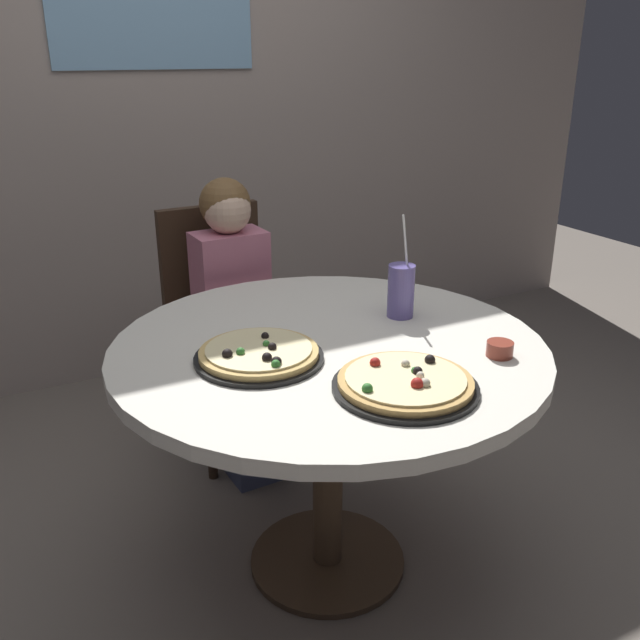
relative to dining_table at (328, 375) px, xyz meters
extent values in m
plane|color=slate|center=(0.00, 0.00, -0.65)|extent=(8.00, 8.00, 0.00)
cube|color=#A8998E|center=(0.00, 1.73, 0.80)|extent=(5.20, 0.12, 2.90)
cylinder|color=silver|center=(0.00, 0.00, 0.08)|extent=(1.20, 1.20, 0.04)
cylinder|color=#4C3826|center=(0.00, 0.00, -0.29)|extent=(0.09, 0.09, 0.69)
cylinder|color=#4C3826|center=(0.00, 0.00, -0.64)|extent=(0.48, 0.48, 0.02)
cube|color=#382619|center=(0.00, 0.78, -0.22)|extent=(0.42, 0.42, 0.04)
cube|color=#382619|center=(-0.01, 0.96, 0.04)|extent=(0.40, 0.06, 0.52)
cylinder|color=#382619|center=(-0.16, 0.60, -0.45)|extent=(0.04, 0.04, 0.41)
cylinder|color=#382619|center=(0.18, 0.62, -0.45)|extent=(0.04, 0.04, 0.41)
cylinder|color=#382619|center=(-0.18, 0.94, -0.45)|extent=(0.04, 0.04, 0.41)
cylinder|color=#382619|center=(0.16, 0.96, -0.45)|extent=(0.04, 0.04, 0.41)
cube|color=#3F4766|center=(0.01, 0.62, -0.43)|extent=(0.25, 0.33, 0.45)
cube|color=#CC728C|center=(0.00, 0.76, 0.02)|extent=(0.27, 0.17, 0.44)
sphere|color=beige|center=(0.00, 0.76, 0.32)|extent=(0.17, 0.17, 0.17)
sphere|color=brown|center=(0.00, 0.78, 0.34)|extent=(0.18, 0.18, 0.18)
cylinder|color=black|center=(-0.21, -0.01, 0.11)|extent=(0.34, 0.34, 0.01)
cylinder|color=#D8B266|center=(-0.21, -0.01, 0.12)|extent=(0.31, 0.31, 0.02)
cylinder|color=beige|center=(-0.21, -0.01, 0.13)|extent=(0.28, 0.28, 0.01)
sphere|color=#387F33|center=(-0.27, -0.03, 0.14)|extent=(0.02, 0.02, 0.02)
sphere|color=#387F33|center=(-0.22, -0.13, 0.14)|extent=(0.02, 0.02, 0.02)
sphere|color=black|center=(-0.21, -0.12, 0.14)|extent=(0.03, 0.03, 0.03)
sphere|color=black|center=(-0.18, -0.03, 0.14)|extent=(0.02, 0.02, 0.02)
sphere|color=black|center=(-0.17, 0.04, 0.14)|extent=(0.02, 0.02, 0.02)
sphere|color=black|center=(-0.30, -0.02, 0.14)|extent=(0.03, 0.03, 0.03)
sphere|color=black|center=(-0.22, -0.09, 0.14)|extent=(0.03, 0.03, 0.03)
sphere|color=#387F33|center=(-0.19, -0.01, 0.14)|extent=(0.02, 0.02, 0.02)
cylinder|color=black|center=(0.03, -0.33, 0.11)|extent=(0.35, 0.35, 0.01)
cylinder|color=tan|center=(0.03, -0.33, 0.12)|extent=(0.32, 0.32, 0.02)
cylinder|color=beige|center=(0.03, -0.33, 0.13)|extent=(0.29, 0.29, 0.01)
sphere|color=beige|center=(0.06, -0.28, 0.14)|extent=(0.02, 0.02, 0.02)
sphere|color=black|center=(0.13, -0.29, 0.14)|extent=(0.03, 0.03, 0.03)
sphere|color=#387F33|center=(-0.09, -0.35, 0.14)|extent=(0.03, 0.03, 0.03)
sphere|color=#B2231E|center=(0.00, -0.24, 0.14)|extent=(0.03, 0.03, 0.03)
sphere|color=beige|center=(0.06, -0.35, 0.14)|extent=(0.02, 0.02, 0.02)
sphere|color=beige|center=(0.04, -0.39, 0.14)|extent=(0.03, 0.03, 0.03)
sphere|color=black|center=(0.07, -0.33, 0.14)|extent=(0.02, 0.02, 0.02)
sphere|color=#387F33|center=(0.06, -0.32, 0.14)|extent=(0.02, 0.02, 0.02)
sphere|color=#B2231E|center=(0.02, -0.38, 0.14)|extent=(0.03, 0.03, 0.03)
cylinder|color=#6659A5|center=(0.29, 0.08, 0.18)|extent=(0.08, 0.08, 0.16)
cylinder|color=white|center=(0.30, 0.08, 0.30)|extent=(0.02, 0.03, 0.22)
cylinder|color=brown|center=(0.36, -0.28, 0.12)|extent=(0.07, 0.07, 0.04)
camera|label=1|loc=(-0.82, -1.52, 0.85)|focal=38.61mm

